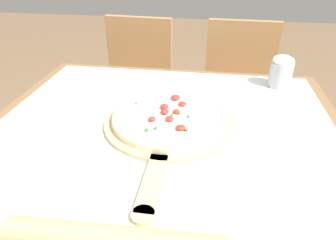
{
  "coord_description": "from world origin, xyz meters",
  "views": [
    {
      "loc": [
        0.13,
        -0.73,
        1.25
      ],
      "look_at": [
        0.02,
        0.01,
        0.8
      ],
      "focal_mm": 32.0,
      "sensor_mm": 36.0,
      "label": 1
    }
  ],
  "objects_px": {
    "pizza": "(169,116)",
    "chair_left": "(136,86)",
    "chair_right": "(237,93)",
    "flour_cup": "(281,71)",
    "pizza_peel": "(169,125)"
  },
  "relations": [
    {
      "from": "flour_cup",
      "to": "chair_left",
      "type": "bearing_deg",
      "value": 146.34
    },
    {
      "from": "pizza_peel",
      "to": "chair_left",
      "type": "height_order",
      "value": "chair_left"
    },
    {
      "from": "chair_right",
      "to": "flour_cup",
      "type": "bearing_deg",
      "value": -75.19
    },
    {
      "from": "chair_left",
      "to": "flour_cup",
      "type": "distance_m",
      "value": 0.88
    },
    {
      "from": "pizza",
      "to": "chair_left",
      "type": "distance_m",
      "value": 0.89
    },
    {
      "from": "chair_left",
      "to": "chair_right",
      "type": "height_order",
      "value": "same"
    },
    {
      "from": "pizza",
      "to": "chair_left",
      "type": "height_order",
      "value": "chair_left"
    },
    {
      "from": "pizza",
      "to": "chair_left",
      "type": "xyz_separation_m",
      "value": [
        -0.31,
        0.79,
        -0.28
      ]
    },
    {
      "from": "pizza",
      "to": "chair_right",
      "type": "xyz_separation_m",
      "value": [
        0.27,
        0.79,
        -0.28
      ]
    },
    {
      "from": "chair_right",
      "to": "pizza",
      "type": "bearing_deg",
      "value": -106.95
    },
    {
      "from": "pizza_peel",
      "to": "chair_right",
      "type": "xyz_separation_m",
      "value": [
        0.27,
        0.81,
        -0.26
      ]
    },
    {
      "from": "chair_right",
      "to": "flour_cup",
      "type": "height_order",
      "value": "chair_right"
    },
    {
      "from": "chair_left",
      "to": "flour_cup",
      "type": "xyz_separation_m",
      "value": [
        0.68,
        -0.46,
        0.31
      ]
    },
    {
      "from": "pizza_peel",
      "to": "flour_cup",
      "type": "xyz_separation_m",
      "value": [
        0.37,
        0.35,
        0.06
      ]
    },
    {
      "from": "chair_right",
      "to": "flour_cup",
      "type": "distance_m",
      "value": 0.56
    }
  ]
}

